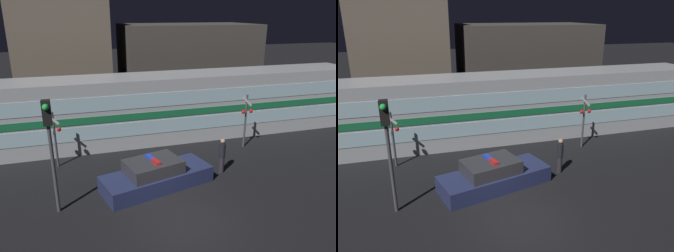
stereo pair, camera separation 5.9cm
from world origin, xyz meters
TOP-DOWN VIEW (x-y plane):
  - ground_plane at (0.00, 0.00)m, footprint 120.00×120.00m
  - train at (2.43, 8.39)m, footprint 23.67×2.84m
  - police_car at (-0.28, 2.70)m, footprint 5.12×2.94m
  - pedestrian at (3.05, 3.14)m, footprint 0.29×0.29m
  - crossing_signal_near at (5.60, 5.60)m, footprint 0.67×0.28m
  - crossing_signal_far at (-4.47, 5.96)m, footprint 0.67×0.28m
  - traffic_light_corner at (-4.36, 1.90)m, footprint 0.30×0.46m
  - building_left at (-3.88, 17.46)m, footprint 6.68×6.89m
  - building_center at (6.18, 17.05)m, footprint 11.07×6.30m

SIDE VIEW (x-z plane):
  - ground_plane at x=0.00m, z-range 0.00..0.00m
  - police_car at x=-0.28m, z-range -0.18..1.22m
  - pedestrian at x=3.05m, z-range 0.02..1.73m
  - crossing_signal_far at x=-4.47m, z-range 0.23..3.05m
  - crossing_signal_near at x=5.60m, z-range 0.24..3.28m
  - train at x=2.43m, z-range 0.00..3.84m
  - traffic_light_corner at x=-4.36m, z-range 0.89..5.31m
  - building_center at x=6.18m, z-range 0.00..6.33m
  - building_left at x=-3.88m, z-range 0.00..9.11m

